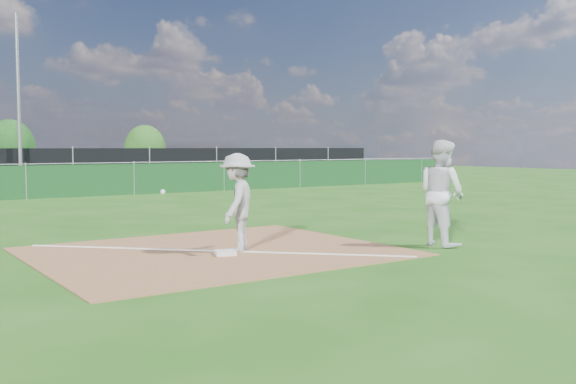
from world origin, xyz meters
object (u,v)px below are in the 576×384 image
object	(u,v)px
car_right	(94,168)
tree_right	(145,148)
tree_mid	(10,147)
play_at_first	(237,202)
runner	(441,193)
first_base	(225,253)
light_pole	(19,101)

from	to	relation	value
car_right	tree_right	world-z (taller)	tree_right
car_right	tree_right	distance (m)	9.22
tree_mid	play_at_first	bearing A→B (deg)	-95.35
tree_right	car_right	bearing A→B (deg)	-130.41
runner	tree_mid	size ratio (longest dim) A/B	0.55
car_right	tree_mid	bearing A→B (deg)	39.42
first_base	tree_mid	distance (m)	34.65
tree_mid	tree_right	xyz separation A→B (m)	(8.70, -1.04, -0.11)
light_pole	first_base	xyz separation A→B (m)	(-1.54, -22.16, -3.94)
light_pole	play_at_first	xyz separation A→B (m)	(-1.16, -21.92, -3.12)
play_at_first	car_right	bearing A→B (deg)	77.15
light_pole	car_right	xyz separation A→B (m)	(4.81, 4.25, -3.33)
first_base	car_right	size ratio (longest dim) A/B	0.08
tree_right	tree_mid	bearing A→B (deg)	173.21
play_at_first	runner	xyz separation A→B (m)	(3.53, -1.53, 0.11)
play_at_first	tree_right	size ratio (longest dim) A/B	0.59
light_pole	runner	xyz separation A→B (m)	(2.37, -23.45, -3.01)
play_at_first	tree_mid	world-z (taller)	tree_mid
car_right	play_at_first	bearing A→B (deg)	-172.54
runner	tree_right	xyz separation A→B (m)	(8.38, 34.67, 0.76)
first_base	tree_right	size ratio (longest dim) A/B	0.10
runner	first_base	bearing A→B (deg)	77.38
first_base	car_right	xyz separation A→B (m)	(6.35, 26.41, 0.61)
light_pole	car_right	bearing A→B (deg)	41.47
car_right	runner	bearing A→B (deg)	-164.73
play_at_first	car_right	size ratio (longest dim) A/B	0.44
first_base	play_at_first	size ratio (longest dim) A/B	0.17
light_pole	car_right	distance (m)	7.23
runner	tree_mid	xyz separation A→B (m)	(-0.33, 35.70, 0.88)
first_base	runner	xyz separation A→B (m)	(3.91, -1.29, 0.94)
runner	car_right	xyz separation A→B (m)	(2.44, 27.70, -0.32)
first_base	play_at_first	distance (m)	0.94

